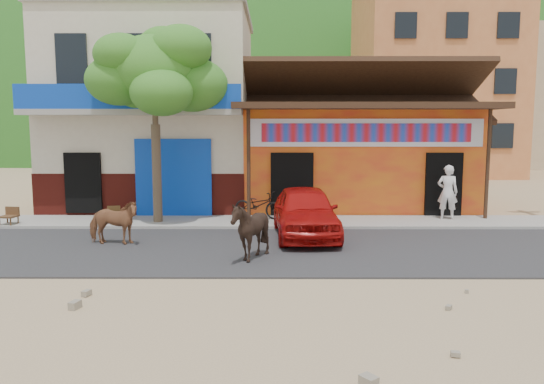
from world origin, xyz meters
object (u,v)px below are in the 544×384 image
(pedestrian, at_px, (448,192))
(tree, at_px, (155,124))
(cow_dark, at_px, (250,230))
(cafe_chair_left, at_px, (8,209))
(cafe_chair_right, at_px, (114,207))
(scooter, at_px, (258,205))
(red_car, at_px, (305,211))
(cow_tan, at_px, (113,222))

(pedestrian, bearing_deg, tree, 17.57)
(cow_dark, relative_size, cafe_chair_left, 1.42)
(pedestrian, bearing_deg, cafe_chair_right, 16.61)
(scooter, bearing_deg, red_car, -127.40)
(pedestrian, bearing_deg, cow_tan, 33.54)
(tree, distance_m, cow_tan, 3.82)
(scooter, relative_size, cafe_chair_left, 1.72)
(pedestrian, relative_size, cafe_chair_left, 1.80)
(tree, height_order, scooter, tree)
(red_car, xyz_separation_m, scooter, (-1.37, 2.40, -0.18))
(pedestrian, xyz_separation_m, cafe_chair_right, (-10.52, -0.39, -0.44))
(red_car, bearing_deg, cow_dark, -120.57)
(cow_tan, bearing_deg, cafe_chair_left, 62.32)
(cow_dark, relative_size, pedestrian, 0.79)
(cow_dark, distance_m, cafe_chair_right, 6.36)
(cow_tan, bearing_deg, red_car, -74.71)
(scooter, bearing_deg, cow_dark, -157.33)
(pedestrian, bearing_deg, cow_dark, 53.57)
(scooter, distance_m, pedestrian, 6.04)
(tree, bearing_deg, scooter, 11.10)
(cafe_chair_right, bearing_deg, red_car, -34.62)
(cafe_chair_right, bearing_deg, cafe_chair_left, 174.61)
(cow_dark, bearing_deg, pedestrian, 107.53)
(tree, xyz_separation_m, cow_dark, (3.07, -4.42, -2.39))
(red_car, distance_m, cafe_chair_left, 8.96)
(pedestrian, bearing_deg, cafe_chair_left, 18.68)
(cow_dark, height_order, cafe_chair_left, cow_dark)
(scooter, distance_m, cafe_chair_left, 7.58)
(red_car, bearing_deg, cafe_chair_right, 159.45)
(cafe_chair_right, bearing_deg, cow_dark, -62.02)
(cow_tan, height_order, pedestrian, pedestrian)
(cow_dark, distance_m, scooter, 5.03)
(cafe_chair_left, bearing_deg, cow_tan, -22.35)
(scooter, xyz_separation_m, cafe_chair_right, (-4.50, -0.51, -0.01))
(tree, height_order, red_car, tree)
(red_car, distance_m, scooter, 2.77)
(cow_tan, bearing_deg, cow_dark, -110.28)
(tree, height_order, pedestrian, tree)
(scooter, relative_size, cafe_chair_right, 1.94)
(cow_tan, distance_m, cow_dark, 3.93)
(cafe_chair_left, xyz_separation_m, cafe_chair_right, (3.00, 0.60, -0.05))
(tree, bearing_deg, cow_dark, -55.19)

